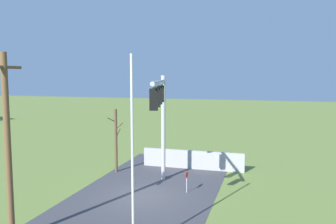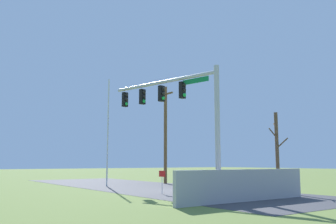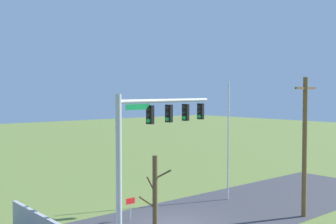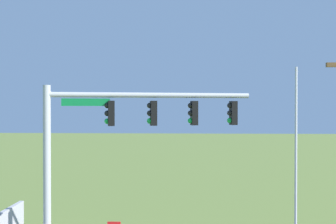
{
  "view_description": "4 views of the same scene",
  "coord_description": "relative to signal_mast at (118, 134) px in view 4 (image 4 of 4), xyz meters",
  "views": [
    {
      "loc": [
        -18.01,
        -6.64,
        6.84
      ],
      "look_at": [
        -1.21,
        -1.79,
        4.99
      ],
      "focal_mm": 37.15,
      "sensor_mm": 36.0,
      "label": 1
    },
    {
      "loc": [
        17.57,
        -13.38,
        1.65
      ],
      "look_at": [
        -0.6,
        -0.5,
        4.72
      ],
      "focal_mm": 39.26,
      "sensor_mm": 36.0,
      "label": 2
    },
    {
      "loc": [
        14.23,
        16.18,
        6.87
      ],
      "look_at": [
        -0.18,
        -0.82,
        5.88
      ],
      "focal_mm": 44.89,
      "sensor_mm": 36.0,
      "label": 3
    },
    {
      "loc": [
        -1.8,
        14.74,
        6.0
      ],
      "look_at": [
        -1.02,
        -1.4,
        5.83
      ],
      "focal_mm": 43.79,
      "sensor_mm": 36.0,
      "label": 4
    }
  ],
  "objects": [
    {
      "name": "signal_mast",
      "position": [
        0.0,
        0.0,
        0.0
      ],
      "size": [
        7.82,
        2.08,
        6.83
      ],
      "color": "#B2B5BA",
      "rests_on": "ground_plane"
    },
    {
      "name": "flagpole",
      "position": [
        -7.0,
        -1.07,
        -1.18
      ],
      "size": [
        0.1,
        0.1,
        7.63
      ],
      "primitive_type": "cylinder",
      "color": "silver",
      "rests_on": "ground_plane"
    }
  ]
}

